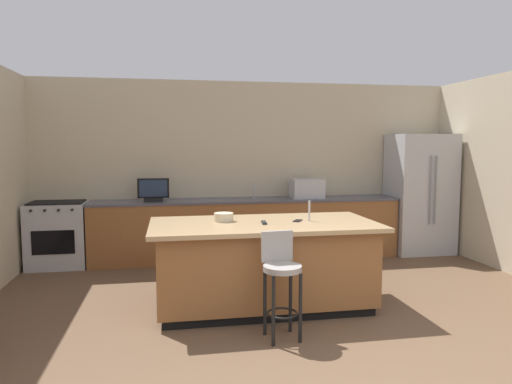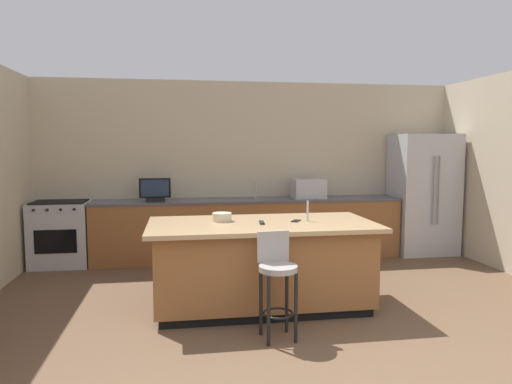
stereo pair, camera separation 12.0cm
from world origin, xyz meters
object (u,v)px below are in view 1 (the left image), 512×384
object	(u,v)px
tv_monitor	(153,191)
bar_stool_center	(281,276)
microwave	(307,188)
tv_remote	(264,223)
range_oven	(58,234)
cell_phone	(298,221)
kitchen_island	(264,264)
fruit_bowl	(224,217)
refrigerator	(420,194)

from	to	relation	value
tv_monitor	bar_stool_center	world-z (taller)	tv_monitor
microwave	tv_remote	bearing A→B (deg)	-116.63
range_oven	cell_phone	xyz separation A→B (m)	(2.89, -2.13, 0.45)
bar_stool_center	tv_remote	bearing A→B (deg)	84.84
tv_monitor	tv_remote	xyz separation A→B (m)	(1.18, -2.17, -0.14)
kitchen_island	tv_remote	bearing A→B (deg)	-99.69
tv_monitor	fruit_bowl	distance (m)	2.11
range_oven	tv_monitor	bearing A→B (deg)	-2.19
fruit_bowl	cell_phone	distance (m)	0.79
kitchen_island	refrigerator	bearing A→B (deg)	35.30
refrigerator	cell_phone	xyz separation A→B (m)	(-2.59, -2.08, -0.03)
kitchen_island	cell_phone	size ratio (longest dim) A/B	15.65
tv_monitor	bar_stool_center	distance (m)	3.18
microwave	cell_phone	world-z (taller)	microwave
range_oven	fruit_bowl	size ratio (longest dim) A/B	4.52
range_oven	tv_remote	xyz separation A→B (m)	(2.51, -2.22, 0.46)
tv_monitor	tv_remote	world-z (taller)	tv_monitor
tv_monitor	tv_remote	size ratio (longest dim) A/B	2.62
fruit_bowl	tv_remote	size ratio (longest dim) A/B	1.21
range_oven	microwave	size ratio (longest dim) A/B	1.93
range_oven	bar_stool_center	xyz separation A→B (m)	(2.52, -2.95, 0.10)
tv_monitor	fruit_bowl	world-z (taller)	tv_monitor
kitchen_island	bar_stool_center	size ratio (longest dim) A/B	2.49
kitchen_island	tv_remote	world-z (taller)	tv_remote
refrigerator	cell_phone	distance (m)	3.32
microwave	fruit_bowl	size ratio (longest dim) A/B	2.34
refrigerator	microwave	distance (m)	1.86
fruit_bowl	range_oven	bearing A→B (deg)	136.54
tv_monitor	cell_phone	bearing A→B (deg)	-53.01
kitchen_island	range_oven	world-z (taller)	range_oven
refrigerator	range_oven	world-z (taller)	refrigerator
refrigerator	tv_monitor	distance (m)	4.16
range_oven	bar_stool_center	world-z (taller)	bar_stool_center
bar_stool_center	fruit_bowl	size ratio (longest dim) A/B	4.60
microwave	tv_remote	xyz separation A→B (m)	(-1.11, -2.22, -0.14)
kitchen_island	tv_monitor	world-z (taller)	tv_monitor
bar_stool_center	kitchen_island	bearing A→B (deg)	83.90
microwave	cell_phone	xyz separation A→B (m)	(-0.73, -2.13, -0.14)
range_oven	tv_remote	size ratio (longest dim) A/B	5.45
kitchen_island	cell_phone	bearing A→B (deg)	2.52
kitchen_island	tv_remote	size ratio (longest dim) A/B	13.81
tv_remote	refrigerator	bearing A→B (deg)	41.39
microwave	fruit_bowl	xyz separation A→B (m)	(-1.50, -2.01, -0.10)
microwave	bar_stool_center	size ratio (longest dim) A/B	0.51
fruit_bowl	microwave	bearing A→B (deg)	53.13
range_oven	bar_stool_center	size ratio (longest dim) A/B	0.98
tv_remote	bar_stool_center	bearing A→B (deg)	-84.02
refrigerator	bar_stool_center	bearing A→B (deg)	-135.61
cell_phone	range_oven	bearing A→B (deg)	174.89
microwave	bar_stool_center	xyz separation A→B (m)	(-1.10, -2.95, -0.49)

